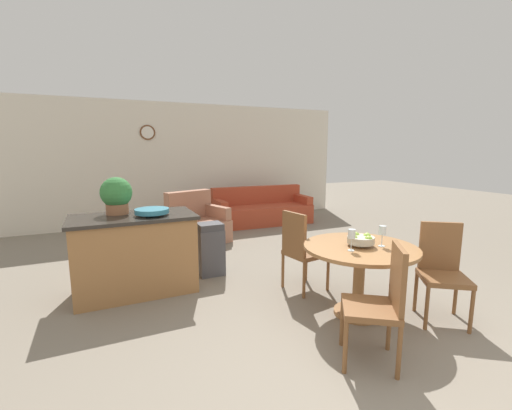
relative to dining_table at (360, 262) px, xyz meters
name	(u,v)px	position (x,y,z in m)	size (l,w,h in m)	color
ground_plane	(386,381)	(-0.51, -0.89, -0.57)	(24.00, 24.00, 0.00)	gray
wall_back	(184,163)	(-0.51, 5.33, 0.79)	(8.00, 0.09, 2.70)	silver
dining_table	(360,262)	(0.00, 0.00, 0.00)	(1.13, 1.13, 0.73)	#9E6B3D
dining_chair_near_left	(381,300)	(-0.40, -0.69, -0.03)	(0.59, 0.59, 0.97)	brown
dining_chair_near_right	(442,267)	(0.69, -0.40, -0.03)	(0.59, 0.59, 0.97)	brown
dining_chair_far_side	(301,248)	(-0.21, 0.77, -0.03)	(0.48, 0.48, 0.97)	brown
fruit_bowl	(361,239)	(0.00, 0.00, 0.23)	(0.27, 0.27, 0.13)	#B7B29E
wine_glass_left	(352,235)	(-0.19, -0.08, 0.32)	(0.07, 0.07, 0.21)	silver
wine_glass_right	(382,231)	(0.18, -0.10, 0.32)	(0.07, 0.07, 0.21)	silver
kitchen_island	(135,254)	(-2.00, 1.58, -0.10)	(1.39, 0.77, 0.93)	#9E6B3D
teal_bowl	(152,211)	(-1.79, 1.48, 0.41)	(0.39, 0.39, 0.08)	teal
potted_plant	(116,195)	(-2.15, 1.75, 0.59)	(0.36, 0.36, 0.44)	#A36642
trash_bin	(210,249)	(-1.02, 1.74, -0.21)	(0.33, 0.29, 0.71)	#47474C
couch	(262,211)	(1.01, 4.33, -0.28)	(2.21, 0.96, 0.82)	#B24228
armchair	(197,225)	(-0.74, 3.43, -0.26)	(1.12, 1.09, 0.91)	#A87056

